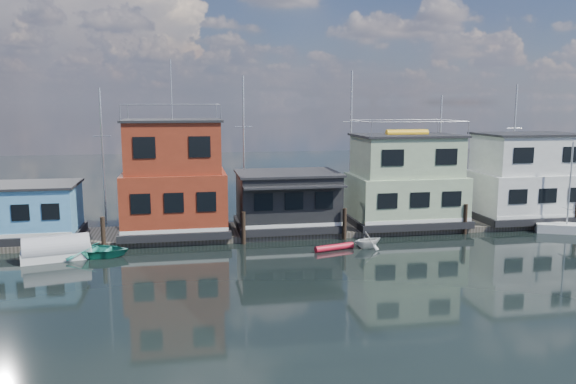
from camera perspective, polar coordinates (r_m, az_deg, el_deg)
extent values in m
plane|color=black|center=(29.91, 5.09, -9.26)|extent=(160.00, 160.00, 0.00)
cube|color=#595147|center=(41.13, 0.63, -3.84)|extent=(48.00, 5.00, 0.40)
cube|color=black|center=(41.60, -24.56, -3.89)|extent=(6.40, 4.90, 0.50)
cube|color=#58A0D4|center=(41.27, -24.72, -1.52)|extent=(6.00, 4.50, 3.00)
cube|color=black|center=(41.03, -24.87, 0.65)|extent=(6.30, 4.80, 0.16)
cube|color=black|center=(40.31, -11.34, -3.63)|extent=(7.40, 5.90, 0.50)
cube|color=maroon|center=(39.90, -11.43, -0.65)|extent=(7.00, 5.50, 3.74)
cube|color=maroon|center=(39.47, -11.60, 4.51)|extent=(6.30, 4.95, 3.46)
cube|color=black|center=(39.37, -11.68, 7.13)|extent=(6.65, 5.23, 0.16)
cylinder|color=silver|center=(39.36, -11.78, 10.16)|extent=(0.08, 0.08, 4.00)
cube|color=black|center=(40.94, -0.06, -3.25)|extent=(7.40, 5.40, 0.50)
cube|color=black|center=(40.57, -0.06, -0.56)|extent=(7.00, 5.00, 3.40)
cube|color=black|center=(40.31, -0.06, 1.94)|extent=(7.30, 5.30, 0.16)
cube|color=black|center=(37.66, 0.71, 0.52)|extent=(7.00, 1.20, 0.12)
cube|color=black|center=(43.43, 11.72, -2.73)|extent=(8.40, 5.90, 0.50)
cube|color=#A0B88F|center=(43.10, 11.80, -0.37)|extent=(8.00, 5.50, 3.12)
cube|color=#A0B88F|center=(42.72, 11.93, 3.60)|extent=(7.20, 4.95, 2.88)
cube|color=black|center=(42.61, 11.99, 5.64)|extent=(7.60, 5.23, 0.16)
cylinder|color=yellow|center=(42.60, 12.00, 5.87)|extent=(3.20, 0.56, 0.56)
cube|color=black|center=(48.06, 22.85, -2.12)|extent=(8.40, 5.90, 0.50)
cube|color=silver|center=(47.76, 22.98, 0.01)|extent=(8.00, 5.50, 3.12)
cube|color=silver|center=(47.42, 23.20, 3.59)|extent=(7.20, 4.95, 2.88)
cube|color=black|center=(47.32, 23.32, 5.42)|extent=(7.60, 5.23, 0.16)
cylinder|color=#2D2116|center=(37.85, -18.26, -4.04)|extent=(0.28, 0.28, 2.20)
cylinder|color=#2D2116|center=(37.65, -4.55, -3.67)|extent=(0.28, 0.28, 2.20)
cylinder|color=#2D2116|center=(38.96, 5.76, -3.25)|extent=(0.28, 0.28, 2.20)
cylinder|color=#2D2116|center=(42.33, 17.56, -2.65)|extent=(0.28, 0.28, 2.20)
cylinder|color=silver|center=(45.97, -18.29, 3.45)|extent=(0.16, 0.16, 10.50)
cylinder|color=silver|center=(45.85, -18.39, 5.41)|extent=(1.40, 0.06, 0.06)
cylinder|color=silver|center=(45.73, -4.51, 4.48)|extent=(0.16, 0.16, 11.50)
cylinder|color=silver|center=(45.62, -4.54, 6.64)|extent=(1.40, 0.06, 0.06)
cylinder|color=silver|center=(47.48, 6.39, 4.93)|extent=(0.16, 0.16, 12.00)
cylinder|color=silver|center=(47.39, 6.43, 7.10)|extent=(1.40, 0.06, 0.06)
cylinder|color=silver|center=(50.45, 15.13, 3.77)|extent=(0.16, 0.16, 10.00)
cylinder|color=silver|center=(50.34, 15.20, 5.47)|extent=(1.40, 0.06, 0.06)
cylinder|color=silver|center=(53.79, 21.91, 4.28)|extent=(0.16, 0.16, 11.00)
cylinder|color=silver|center=(53.70, 22.02, 6.03)|extent=(1.40, 0.06, 0.06)
cube|color=silver|center=(36.82, -22.44, -5.87)|extent=(4.21, 2.38, 0.66)
cylinder|color=#A0A0A4|center=(36.73, -22.48, -5.30)|extent=(4.05, 2.43, 1.61)
imported|color=#238170|center=(36.61, -18.87, -5.62)|extent=(4.49, 3.61, 0.83)
imported|color=silver|center=(37.03, 8.09, -4.82)|extent=(2.56, 2.37, 1.10)
cylinder|color=red|center=(36.29, 4.73, -5.62)|extent=(2.74, 1.15, 0.40)
cube|color=silver|center=(45.71, 26.43, -3.32)|extent=(4.41, 2.97, 0.65)
cylinder|color=silver|center=(45.17, 26.73, 0.79)|extent=(0.12, 0.12, 5.98)
cube|color=silver|center=(45.45, 26.56, -1.54)|extent=(0.57, 1.22, 0.05)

